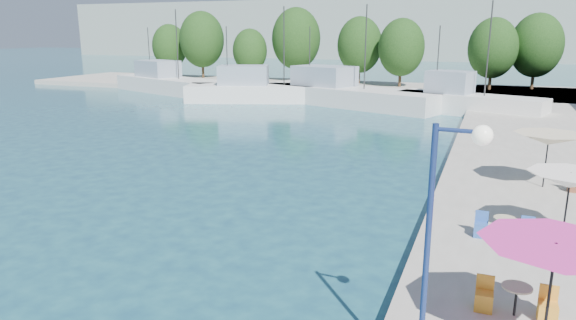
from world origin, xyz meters
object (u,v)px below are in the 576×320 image
at_px(trawler_02, 264,92).
at_px(umbrella_pink, 555,255).
at_px(trawler_01, 169,84).
at_px(trawler_03, 343,94).
at_px(umbrella_white, 570,180).
at_px(trawler_04, 465,102).
at_px(street_lamp, 448,206).
at_px(umbrella_cream, 549,139).

height_order(trawler_02, umbrella_pink, trawler_02).
relative_size(trawler_01, trawler_03, 0.88).
relative_size(umbrella_pink, umbrella_white, 1.15).
bearing_deg(umbrella_white, trawler_03, 116.92).
bearing_deg(trawler_03, trawler_04, 10.45).
distance_m(trawler_02, street_lamp, 46.22).
xyz_separation_m(trawler_04, umbrella_cream, (4.57, -24.55, 1.67)).
relative_size(trawler_02, street_lamp, 3.51).
distance_m(umbrella_white, street_lamp, 9.18).
relative_size(trawler_04, street_lamp, 2.64).
distance_m(trawler_03, umbrella_cream, 31.34).
xyz_separation_m(trawler_01, trawler_04, (34.93, -4.79, 0.00)).
bearing_deg(umbrella_white, trawler_04, 98.67).
height_order(trawler_01, street_lamp, trawler_01).
bearing_deg(umbrella_pink, trawler_01, 132.03).
relative_size(umbrella_cream, street_lamp, 0.57).
height_order(umbrella_white, street_lamp, street_lamp).
distance_m(umbrella_pink, umbrella_cream, 13.42).
distance_m(trawler_01, umbrella_pink, 57.55).
bearing_deg(umbrella_cream, umbrella_white, -88.86).
bearing_deg(trawler_01, trawler_03, 14.60).
xyz_separation_m(trawler_04, street_lamp, (1.56, -39.30, 3.01)).
distance_m(trawler_01, umbrella_white, 53.29).
relative_size(trawler_02, trawler_03, 0.86).
xyz_separation_m(trawler_01, umbrella_pink, (38.52, -42.73, 1.80)).
bearing_deg(trawler_03, umbrella_white, -43.07).
height_order(umbrella_cream, street_lamp, street_lamp).
bearing_deg(umbrella_pink, trawler_04, 95.40).
height_order(trawler_01, trawler_04, same).
xyz_separation_m(trawler_02, umbrella_cream, (25.05, -25.77, 1.67)).
height_order(trawler_02, trawler_03, same).
relative_size(trawler_01, trawler_02, 1.02).
distance_m(trawler_03, street_lamp, 43.58).
xyz_separation_m(trawler_03, umbrella_pink, (15.55, -39.95, 1.80)).
distance_m(trawler_01, umbrella_cream, 49.24).
relative_size(trawler_03, umbrella_white, 7.85).
xyz_separation_m(trawler_02, umbrella_white, (25.17, -32.02, 1.54)).
height_order(umbrella_pink, umbrella_cream, umbrella_pink).
distance_m(umbrella_pink, umbrella_white, 7.23).
bearing_deg(umbrella_white, trawler_02, 128.17).
distance_m(umbrella_pink, street_lamp, 2.72).
relative_size(trawler_02, umbrella_pink, 5.88).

